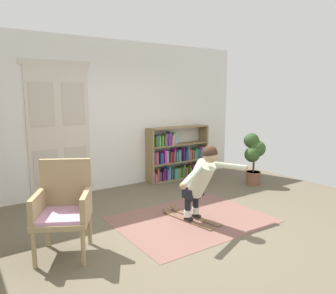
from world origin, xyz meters
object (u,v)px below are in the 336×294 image
Objects in this scene: wicker_chair at (64,206)px; person_skier at (201,177)px; skis_pair at (190,218)px; potted_plant at (254,153)px; bookshelf at (176,157)px.

person_skier is at bearing -6.99° from wicker_chair.
skis_pair is at bearing -0.74° from wicker_chair.
potted_plant is (4.14, 0.74, 0.07)m from wicker_chair.
person_skier is (1.90, -0.23, 0.11)m from wicker_chair.
bookshelf is at bearing 59.52° from skis_pair.
skis_pair is (-1.20, -2.04, -0.47)m from bookshelf.
skis_pair is at bearing -161.51° from potted_plant.
potted_plant is 2.45m from person_skier.
potted_plant is 2.49m from skis_pair.
person_skier reaches higher than wicker_chair.
bookshelf is 1.50× the size of skis_pair.
person_skier is (0.04, -0.21, 0.67)m from skis_pair.
person_skier is at bearing -80.12° from skis_pair.
skis_pair is 0.70m from person_skier.
bookshelf reaches higher than wicker_chair.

